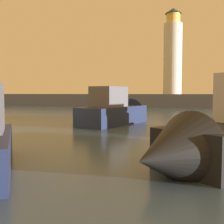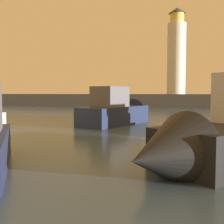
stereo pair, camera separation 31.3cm
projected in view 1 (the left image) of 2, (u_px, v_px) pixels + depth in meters
name	position (u px, v px, depth m)	size (l,w,h in m)	color
ground_plane	(152.00, 120.00, 26.19)	(220.00, 220.00, 0.00)	#384C60
breakwater	(167.00, 101.00, 50.56)	(79.16, 5.54, 2.36)	#423F3D
lighthouse	(173.00, 54.00, 49.77)	(3.26, 3.26, 15.35)	silver
motorboat_4	(220.00, 138.00, 9.65)	(7.03, 8.31, 3.79)	black
motorboat_5	(120.00, 111.00, 23.43)	(5.25, 9.11, 3.50)	#1E284C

